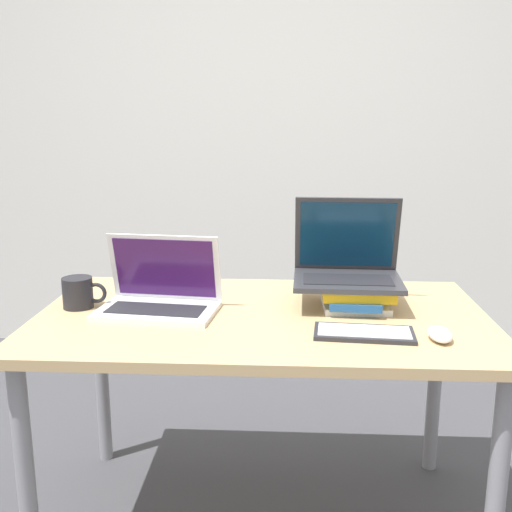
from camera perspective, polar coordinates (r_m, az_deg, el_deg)
wall_back at (r=3.37m, az=1.85°, el=13.81°), size 8.00×0.05×2.70m
desk at (r=1.86m, az=0.58°, el=-7.74°), size 1.37×0.79×0.72m
laptop_left at (r=1.88m, az=-9.15°, el=-3.77°), size 0.38×0.26×0.23m
book_stack at (r=1.92m, az=9.45°, el=-3.61°), size 0.22×0.26×0.08m
laptop_on_books at (r=1.92m, az=8.68°, el=-0.85°), size 0.34×0.27×0.26m
wireless_keyboard at (r=1.68m, az=10.25°, el=-7.23°), size 0.28×0.15×0.01m
mouse at (r=1.70m, az=17.09°, el=-7.12°), size 0.06×0.11×0.03m
mug at (r=1.96m, az=-16.52°, el=-3.37°), size 0.14×0.09×0.10m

